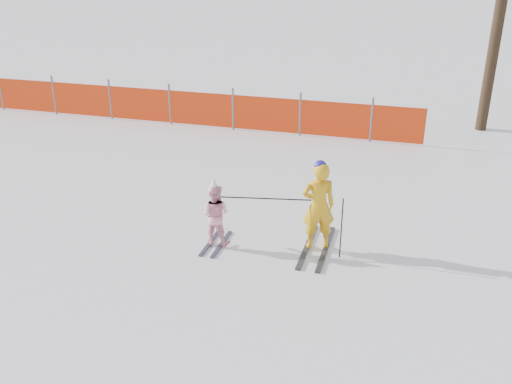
% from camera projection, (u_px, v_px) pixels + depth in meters
% --- Properties ---
extents(ground, '(120.00, 120.00, 0.00)m').
position_uv_depth(ground, '(248.00, 254.00, 10.20)').
color(ground, white).
rests_on(ground, ground).
extents(adult, '(0.70, 1.69, 1.72)m').
position_uv_depth(adult, '(318.00, 206.00, 10.04)').
color(adult, black).
rests_on(adult, ground).
extents(child, '(0.57, 1.03, 1.34)m').
position_uv_depth(child, '(215.00, 214.00, 10.28)').
color(child, black).
rests_on(child, ground).
extents(ski_poles, '(2.16, 0.33, 1.14)m').
position_uv_depth(ski_poles, '(297.00, 211.00, 9.98)').
color(ski_poles, black).
rests_on(ski_poles, ground).
extents(safety_fence, '(15.47, 0.06, 1.25)m').
position_uv_depth(safety_fence, '(160.00, 106.00, 17.26)').
color(safety_fence, '#595960').
rests_on(safety_fence, ground).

